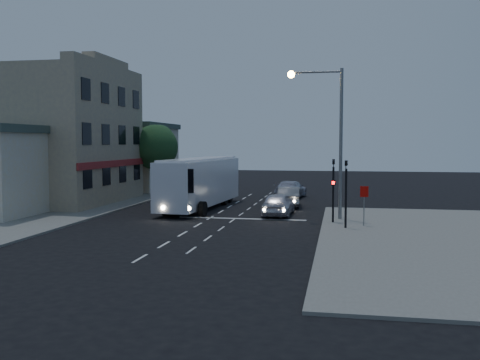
% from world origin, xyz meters
% --- Properties ---
extents(ground, '(120.00, 120.00, 0.00)m').
position_xyz_m(ground, '(0.00, 0.00, 0.00)').
color(ground, black).
extents(sidewalk_near, '(12.00, 24.00, 0.12)m').
position_xyz_m(sidewalk_near, '(13.00, -4.00, 0.06)').
color(sidewalk_near, slate).
rests_on(sidewalk_near, ground).
extents(sidewalk_far, '(12.00, 50.00, 0.12)m').
position_xyz_m(sidewalk_far, '(-13.00, 8.00, 0.06)').
color(sidewalk_far, slate).
rests_on(sidewalk_far, ground).
extents(road_markings, '(8.00, 30.55, 0.01)m').
position_xyz_m(road_markings, '(1.29, 3.31, 0.00)').
color(road_markings, silver).
rests_on(road_markings, ground).
extents(tour_bus, '(3.32, 11.92, 3.61)m').
position_xyz_m(tour_bus, '(-1.84, 6.60, 1.95)').
color(tour_bus, silver).
rests_on(tour_bus, ground).
extents(car_suv, '(1.88, 4.45, 1.50)m').
position_xyz_m(car_suv, '(4.07, 3.80, 0.75)').
color(car_suv, silver).
rests_on(car_suv, ground).
extents(car_sedan_a, '(1.90, 4.58, 1.47)m').
position_xyz_m(car_sedan_a, '(4.28, 8.88, 0.74)').
color(car_sedan_a, gray).
rests_on(car_sedan_a, ground).
extents(car_sedan_b, '(2.63, 5.29, 1.48)m').
position_xyz_m(car_sedan_b, '(3.84, 15.07, 0.74)').
color(car_sedan_b, '#B4B5C7').
rests_on(car_sedan_b, ground).
extents(traffic_signal_main, '(0.25, 0.35, 4.10)m').
position_xyz_m(traffic_signal_main, '(7.60, 0.78, 2.42)').
color(traffic_signal_main, black).
rests_on(traffic_signal_main, sidewalk_near).
extents(traffic_signal_side, '(0.18, 0.15, 4.10)m').
position_xyz_m(traffic_signal_side, '(8.30, -1.20, 2.42)').
color(traffic_signal_side, black).
rests_on(traffic_signal_side, sidewalk_near).
extents(regulatory_sign, '(0.45, 0.12, 2.20)m').
position_xyz_m(regulatory_sign, '(9.30, -0.24, 1.60)').
color(regulatory_sign, slate).
rests_on(regulatory_sign, sidewalk_near).
extents(streetlight, '(3.32, 0.44, 9.00)m').
position_xyz_m(streetlight, '(7.34, 2.20, 5.73)').
color(streetlight, slate).
rests_on(streetlight, sidewalk_near).
extents(main_building, '(10.12, 12.00, 11.00)m').
position_xyz_m(main_building, '(-13.96, 8.00, 5.16)').
color(main_building, tan).
rests_on(main_building, sidewalk_far).
extents(low_building_north, '(9.40, 9.40, 6.50)m').
position_xyz_m(low_building_north, '(-13.50, 20.00, 3.39)').
color(low_building_north, beige).
rests_on(low_building_north, sidewalk_far).
extents(street_tree, '(4.00, 4.00, 6.20)m').
position_xyz_m(street_tree, '(-8.21, 15.02, 4.50)').
color(street_tree, black).
rests_on(street_tree, sidewalk_far).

